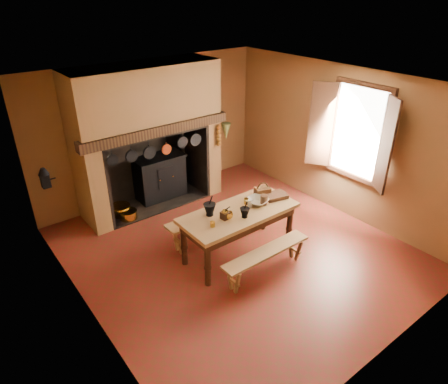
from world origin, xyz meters
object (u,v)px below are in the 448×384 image
at_px(mixing_bowl, 257,201).
at_px(wicker_basket, 262,191).
at_px(work_table, 239,218).
at_px(bench_front, 266,257).
at_px(coffee_grinder, 225,215).
at_px(iron_range, 160,176).

relative_size(mixing_bowl, wicker_basket, 1.21).
relative_size(work_table, wicker_basket, 6.59).
xyz_separation_m(work_table, bench_front, (-0.00, -0.67, -0.37)).
height_order(coffee_grinder, wicker_basket, wicker_basket).
relative_size(iron_range, work_table, 0.83).
relative_size(work_table, mixing_bowl, 5.45).
bearing_deg(work_table, mixing_bowl, 0.09).
distance_m(work_table, bench_front, 0.76).
bearing_deg(mixing_bowl, coffee_grinder, -176.04).
xyz_separation_m(mixing_bowl, wicker_basket, (0.27, 0.17, 0.03)).
bearing_deg(wicker_basket, work_table, -148.70).
bearing_deg(iron_range, work_table, -89.77).
bearing_deg(work_table, wicker_basket, 14.50).
bearing_deg(bench_front, coffee_grinder, 117.31).
bearing_deg(coffee_grinder, iron_range, 77.89).
height_order(work_table, mixing_bowl, mixing_bowl).
xyz_separation_m(bench_front, wicker_basket, (0.66, 0.84, 0.58)).
xyz_separation_m(iron_range, bench_front, (0.01, -3.22, -0.15)).
relative_size(bench_front, wicker_basket, 5.39).
distance_m(mixing_bowl, wicker_basket, 0.32).
height_order(iron_range, wicker_basket, iron_range).
bearing_deg(bench_front, iron_range, 90.18).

